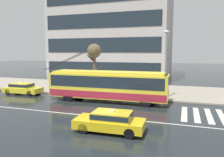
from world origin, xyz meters
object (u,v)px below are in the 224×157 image
Objects in this scene: bus_shelter at (99,76)px; taxi_queued_behind_bus at (23,88)px; taxi_oncoming_near at (110,121)px; pedestrian_approaching_curb at (157,80)px; street_lamp at (166,59)px; street_tree_bare at (94,53)px; pedestrian_walking_past at (155,87)px; trolleybus at (108,85)px; pedestrian_at_shelter at (121,79)px.

taxi_queued_behind_bus is at bearing -156.45° from bus_shelter.
taxi_oncoming_near is 2.14× the size of pedestrian_approaching_curb.
street_lamp is 8.53m from street_tree_bare.
pedestrian_approaching_curb is at bearing 14.12° from taxi_queued_behind_bus.
street_tree_bare is (-0.77, 0.32, 2.65)m from bus_shelter.
bus_shelter reaches higher than taxi_oncoming_near.
pedestrian_approaching_curb is at bearing 123.80° from street_lamp.
taxi_queued_behind_bus is 2.67× the size of pedestrian_walking_past.
taxi_oncoming_near is 0.64× the size of street_lamp.
street_tree_bare reaches higher than pedestrian_walking_past.
bus_shelter is at bearing 122.11° from trolleybus.
taxi_queued_behind_bus is 0.65× the size of street_lamp.
street_lamp is (1.05, -0.51, 3.04)m from pedestrian_walking_past.
street_lamp reaches higher than pedestrian_walking_past.
pedestrian_at_shelter is 4.45m from street_tree_bare.
street_tree_bare is (-3.17, 4.15, 3.02)m from trolleybus.
pedestrian_at_shelter is (2.58, -0.01, -0.25)m from bus_shelter.
pedestrian_walking_past is at bearing -97.12° from pedestrian_approaching_curb.
street_tree_bare is (-7.32, 1.03, 3.53)m from pedestrian_walking_past.
trolleybus is 6.28× the size of pedestrian_approaching_curb.
taxi_oncoming_near is at bearing -96.45° from pedestrian_approaching_curb.
trolleybus is 10.51m from taxi_queued_behind_bus.
street_lamp is (0.94, -1.41, 2.35)m from pedestrian_approaching_curb.
pedestrian_approaching_curb is 1.23× the size of pedestrian_walking_past.
trolleybus is 7.73× the size of pedestrian_walking_past.
taxi_oncoming_near is 2.21× the size of pedestrian_at_shelter.
taxi_queued_behind_bus is at bearing 148.97° from taxi_oncoming_near.
street_tree_bare is (7.30, 3.84, 3.93)m from taxi_queued_behind_bus.
street_tree_bare is (-7.43, 0.13, 2.85)m from pedestrian_approaching_curb.
taxi_queued_behind_bus is at bearing -152.26° from street_tree_bare.
street_tree_bare reaches higher than bus_shelter.
pedestrian_approaching_curb is (6.66, 0.19, -0.20)m from bus_shelter.
pedestrian_approaching_curb is (4.08, 0.20, 0.05)m from pedestrian_at_shelter.
trolleybus is 3.82m from pedestrian_at_shelter.
pedestrian_at_shelter is at bearing -5.67° from street_tree_bare.
pedestrian_at_shelter is 5.70m from street_lamp.
bus_shelter is at bearing 23.55° from taxi_queued_behind_bus.
trolleybus is at bearing -92.75° from pedestrian_at_shelter.
street_lamp reaches higher than pedestrian_approaching_curb.
trolleybus is 1.87× the size of street_lamp.
street_lamp reaches higher than taxi_oncoming_near.
taxi_oncoming_near is 10.95m from pedestrian_walking_past.
trolleybus is at bearing 110.71° from taxi_oncoming_near.
taxi_queued_behind_bus is at bearing -171.66° from street_lamp.
street_lamp reaches higher than pedestrian_at_shelter.
taxi_oncoming_near is 12.81m from bus_shelter.
pedestrian_at_shelter is 0.29× the size of street_lamp.
trolleybus is 4.53m from bus_shelter.
street_tree_bare is at bearing 157.39° from bus_shelter.
trolleybus is 8.34m from taxi_oncoming_near.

